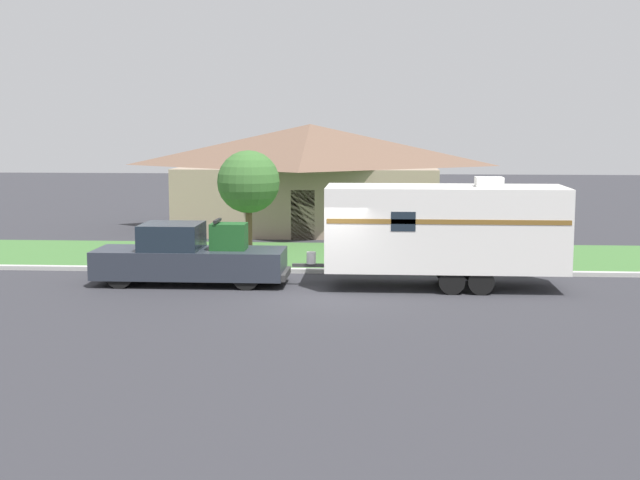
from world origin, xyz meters
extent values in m
plane|color=#2D2D33|center=(0.00, 0.00, 0.00)|extent=(120.00, 120.00, 0.00)
cube|color=#ADADA8|center=(0.00, 3.75, 0.07)|extent=(80.00, 0.30, 0.14)
cube|color=#3D6B33|center=(0.00, 7.40, 0.01)|extent=(80.00, 7.00, 0.03)
cube|color=gray|center=(-1.65, 15.96, 1.47)|extent=(11.36, 7.98, 2.94)
pyramid|color=brown|center=(-1.65, 15.96, 3.89)|extent=(12.27, 8.62, 1.89)
cube|color=#4C3828|center=(-1.65, 12.00, 1.05)|extent=(1.00, 0.06, 2.10)
cylinder|color=black|center=(-6.13, 0.67, 0.42)|extent=(0.84, 0.28, 0.84)
cylinder|color=black|center=(-6.13, 2.25, 0.42)|extent=(0.84, 0.28, 0.84)
cylinder|color=black|center=(-2.33, 0.67, 0.42)|extent=(0.84, 0.28, 0.84)
cylinder|color=black|center=(-2.33, 2.25, 0.42)|extent=(0.84, 0.28, 0.84)
cube|color=#282D38|center=(-5.34, 1.46, 0.66)|extent=(3.43, 1.93, 0.85)
cube|color=#19232D|center=(-4.72, 1.46, 1.48)|extent=(1.79, 1.78, 0.78)
cube|color=#282D38|center=(-2.46, 1.46, 0.66)|extent=(2.33, 1.93, 0.85)
cube|color=#333333|center=(-1.23, 1.46, 0.35)|extent=(0.12, 1.74, 0.20)
cube|color=#194C1E|center=(-2.97, 1.46, 1.48)|extent=(1.07, 0.81, 0.80)
cube|color=black|center=(-3.31, 1.46, 1.96)|extent=(0.10, 0.89, 0.08)
cylinder|color=black|center=(3.68, 0.36, 0.38)|extent=(0.75, 0.22, 0.75)
cylinder|color=black|center=(3.68, 2.56, 0.38)|extent=(0.75, 0.22, 0.75)
cylinder|color=black|center=(4.51, 0.36, 0.38)|extent=(0.75, 0.22, 0.75)
cylinder|color=black|center=(4.51, 2.56, 0.38)|extent=(0.75, 0.22, 0.75)
cube|color=silver|center=(3.53, 1.46, 1.81)|extent=(7.05, 2.47, 2.46)
cube|color=brown|center=(3.53, 0.22, 2.11)|extent=(6.91, 0.01, 0.14)
cube|color=#383838|center=(-0.52, 1.46, 0.62)|extent=(1.05, 0.12, 0.10)
cylinder|color=silver|center=(-0.46, 1.46, 0.85)|extent=(0.28, 0.28, 0.36)
cube|color=silver|center=(4.80, 1.46, 3.18)|extent=(0.80, 0.68, 0.28)
cube|color=#19232D|center=(2.26, 0.22, 2.11)|extent=(0.70, 0.01, 0.56)
cylinder|color=brown|center=(5.77, 4.44, 0.57)|extent=(0.09, 0.09, 1.15)
cube|color=silver|center=(5.77, 4.44, 1.26)|extent=(0.48, 0.20, 0.22)
cylinder|color=brown|center=(-3.21, 7.17, 0.95)|extent=(0.24, 0.24, 1.90)
sphere|color=#38662D|center=(-3.21, 7.17, 2.76)|extent=(2.29, 2.29, 2.29)
camera|label=1|loc=(1.63, -25.02, 4.93)|focal=50.00mm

